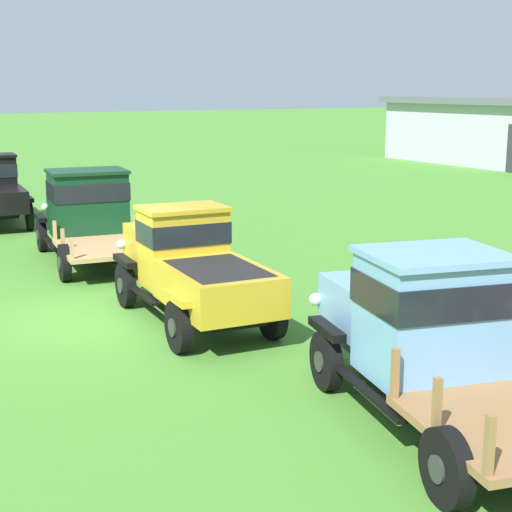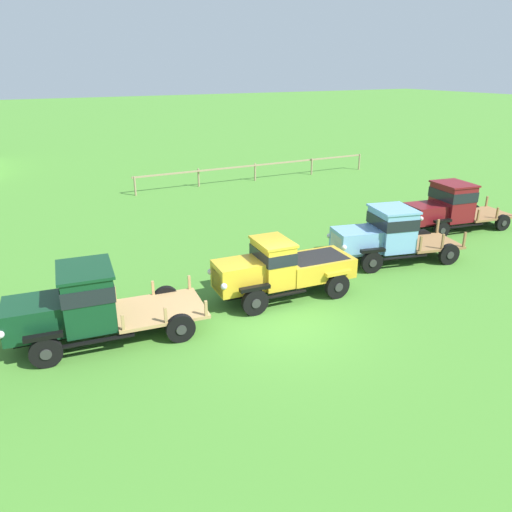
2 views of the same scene
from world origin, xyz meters
TOP-DOWN VIEW (x-y plane):
  - ground_plane at (0.00, 0.00)m, footprint 240.00×240.00m
  - vintage_truck_second_in_line at (-5.46, 1.77)m, footprint 5.68×2.74m
  - vintage_truck_midrow_center at (0.86, 1.65)m, footprint 4.94×2.17m
  - vintage_truck_far_side at (6.13, 2.54)m, footprint 5.46×2.97m

SIDE VIEW (x-z plane):
  - ground_plane at x=0.00m, z-range 0.00..0.00m
  - vintage_truck_midrow_center at x=0.86m, z-range 0.01..2.07m
  - vintage_truck_far_side at x=6.13m, z-range 0.06..2.25m
  - vintage_truck_second_in_line at x=-5.46m, z-range 0.06..2.26m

